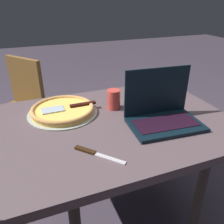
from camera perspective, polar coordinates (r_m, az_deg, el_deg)
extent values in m
plane|color=#403743|center=(1.65, 1.23, -24.67)|extent=(12.00, 12.00, 0.00)
cube|color=#4E3F44|center=(1.18, 1.57, -2.81)|extent=(1.13, 0.84, 0.04)
cylinder|color=#352E29|center=(1.34, 20.34, -20.15)|extent=(0.05, 0.05, 0.69)
cylinder|color=#352E29|center=(1.58, -14.00, -11.02)|extent=(0.05, 0.05, 0.69)
cylinder|color=#352E29|center=(1.73, 7.04, -6.57)|extent=(0.05, 0.05, 0.69)
cube|color=black|center=(1.14, 13.03, -3.07)|extent=(0.36, 0.24, 0.02)
cube|color=black|center=(1.13, 13.08, -2.61)|extent=(0.31, 0.16, 0.00)
cube|color=black|center=(1.17, 11.03, 5.05)|extent=(0.34, 0.03, 0.24)
cube|color=black|center=(1.17, 11.08, 5.01)|extent=(0.31, 0.03, 0.21)
cylinder|color=white|center=(1.49, 9.00, 4.65)|extent=(0.24, 0.24, 0.01)
torus|color=silver|center=(1.49, 9.03, 5.01)|extent=(0.23, 0.23, 0.01)
cube|color=#E8B277|center=(1.49, 9.05, 5.26)|extent=(0.17, 0.16, 0.02)
cube|color=gold|center=(1.48, 11.42, 5.03)|extent=(0.08, 0.10, 0.03)
cylinder|color=#A0A79D|center=(1.26, -11.99, -0.18)|extent=(0.37, 0.37, 0.01)
cylinder|color=#EBBA53|center=(1.25, -12.05, 0.38)|extent=(0.33, 0.33, 0.02)
torus|color=tan|center=(1.25, -12.09, 0.81)|extent=(0.33, 0.33, 0.02)
cube|color=#A8B7C2|center=(1.24, -14.39, 0.58)|extent=(0.11, 0.07, 0.00)
cube|color=black|center=(1.27, -7.19, 1.91)|extent=(0.14, 0.03, 0.01)
cube|color=#B9B3BA|center=(0.91, -1.60, -11.07)|extent=(0.13, 0.14, 0.00)
cube|color=black|center=(0.95, -6.62, -9.31)|extent=(0.08, 0.08, 0.01)
cylinder|color=#C83F37|center=(1.27, 0.41, 3.14)|extent=(0.07, 0.07, 0.11)
cylinder|color=#3F221E|center=(1.25, 0.41, 4.41)|extent=(0.06, 0.06, 0.01)
cube|color=brown|center=(2.02, -23.18, -0.58)|extent=(0.53, 0.53, 0.04)
cube|color=brown|center=(2.03, -20.47, 6.89)|extent=(0.25, 0.31, 0.40)
cylinder|color=brown|center=(1.93, -22.87, -9.84)|extent=(0.03, 0.03, 0.41)
cylinder|color=brown|center=(2.33, -21.43, -2.86)|extent=(0.03, 0.03, 0.41)
cylinder|color=brown|center=(2.09, -15.57, -5.40)|extent=(0.03, 0.03, 0.41)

